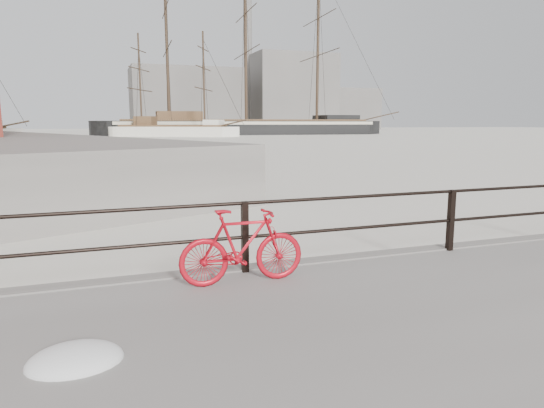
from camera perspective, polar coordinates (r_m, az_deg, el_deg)
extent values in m
plane|color=white|center=(8.74, 19.33, -7.11)|extent=(400.00, 400.00, 0.00)
imported|color=red|center=(6.30, -3.52, -4.97)|extent=(1.65, 0.27, 0.99)
ellipsoid|color=white|center=(4.74, -22.26, -15.21)|extent=(0.83, 0.65, 0.30)
cube|color=gray|center=(148.79, -9.98, 11.97)|extent=(32.00, 18.00, 18.00)
cube|color=gray|center=(163.33, 2.19, 12.93)|extent=(26.00, 20.00, 24.00)
cube|color=gray|center=(177.34, 8.61, 10.95)|extent=(20.00, 16.00, 14.00)
cylinder|color=gray|center=(164.64, -2.85, 16.39)|extent=(2.80, 2.80, 44.00)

